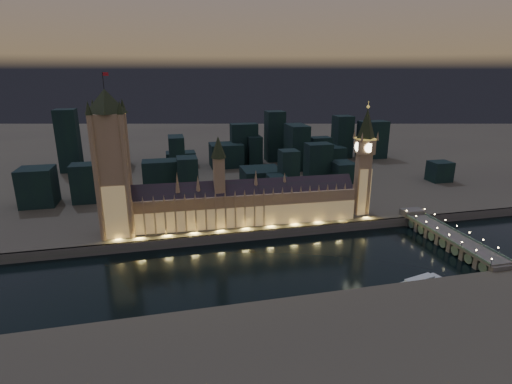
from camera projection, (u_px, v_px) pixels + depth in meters
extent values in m
plane|color=black|center=(266.00, 261.00, 300.54)|extent=(2000.00, 2000.00, 0.00)
cube|color=#3F3D33|center=(200.00, 141.00, 783.21)|extent=(2000.00, 960.00, 8.00)
cube|color=#435542|center=(254.00, 235.00, 337.51)|extent=(2000.00, 2.50, 8.00)
cube|color=#9B8258|center=(243.00, 208.00, 350.55)|extent=(200.56, 26.72, 28.00)
cube|color=tan|center=(245.00, 217.00, 342.48)|extent=(200.00, 0.50, 18.00)
cube|color=#22272A|center=(242.00, 189.00, 345.54)|extent=(200.43, 22.99, 16.26)
cube|color=#9B8258|center=(219.00, 176.00, 337.36)|extent=(9.00, 9.00, 32.00)
cone|color=#232E1A|center=(218.00, 147.00, 329.99)|extent=(13.00, 13.00, 18.00)
cube|color=#9B8258|center=(123.00, 222.00, 318.90)|extent=(1.20, 1.20, 28.00)
cone|color=#9B8258|center=(121.00, 201.00, 314.45)|extent=(2.00, 2.00, 6.00)
cube|color=#9B8258|center=(134.00, 221.00, 320.71)|extent=(1.20, 1.20, 28.00)
cone|color=#9B8258|center=(132.00, 201.00, 316.27)|extent=(2.00, 2.00, 6.00)
cube|color=#9B8258|center=(144.00, 220.00, 322.53)|extent=(1.20, 1.20, 28.00)
cone|color=#9B8258|center=(142.00, 200.00, 318.08)|extent=(2.00, 2.00, 6.00)
cube|color=#9B8258|center=(155.00, 219.00, 324.35)|extent=(1.20, 1.20, 28.00)
cone|color=#9B8258|center=(153.00, 199.00, 319.90)|extent=(2.00, 2.00, 6.00)
cube|color=#9B8258|center=(165.00, 218.00, 326.16)|extent=(1.20, 1.20, 28.00)
cone|color=#9B8258|center=(164.00, 198.00, 321.71)|extent=(2.00, 2.00, 6.00)
cube|color=#9B8258|center=(176.00, 217.00, 327.98)|extent=(1.20, 1.20, 28.00)
cone|color=#9B8258|center=(174.00, 198.00, 323.53)|extent=(2.00, 2.00, 6.00)
cube|color=#9B8258|center=(186.00, 217.00, 329.79)|extent=(1.20, 1.20, 28.00)
cone|color=#9B8258|center=(185.00, 197.00, 325.34)|extent=(2.00, 2.00, 6.00)
cube|color=#9B8258|center=(196.00, 216.00, 331.61)|extent=(1.20, 1.20, 28.00)
cone|color=#9B8258|center=(195.00, 196.00, 327.16)|extent=(2.00, 2.00, 6.00)
cube|color=#9B8258|center=(206.00, 215.00, 333.42)|extent=(1.20, 1.20, 28.00)
cone|color=#9B8258|center=(205.00, 195.00, 328.98)|extent=(2.00, 2.00, 6.00)
cube|color=#9B8258|center=(216.00, 214.00, 335.24)|extent=(1.20, 1.20, 28.00)
cone|color=#9B8258|center=(215.00, 195.00, 330.79)|extent=(2.00, 2.00, 6.00)
cube|color=#9B8258|center=(226.00, 213.00, 337.05)|extent=(1.20, 1.20, 28.00)
cone|color=#9B8258|center=(225.00, 194.00, 332.61)|extent=(2.00, 2.00, 6.00)
cube|color=#9B8258|center=(235.00, 213.00, 338.87)|extent=(1.20, 1.20, 28.00)
cone|color=#9B8258|center=(235.00, 193.00, 334.42)|extent=(2.00, 2.00, 6.00)
cube|color=#9B8258|center=(245.00, 212.00, 340.69)|extent=(1.20, 1.20, 28.00)
cone|color=#9B8258|center=(245.00, 193.00, 336.24)|extent=(2.00, 2.00, 6.00)
cube|color=#9B8258|center=(255.00, 211.00, 342.50)|extent=(1.20, 1.20, 28.00)
cone|color=#9B8258|center=(254.00, 192.00, 338.05)|extent=(2.00, 2.00, 6.00)
cube|color=#9B8258|center=(264.00, 210.00, 344.32)|extent=(1.20, 1.20, 28.00)
cone|color=#9B8258|center=(264.00, 191.00, 339.87)|extent=(2.00, 2.00, 6.00)
cube|color=#9B8258|center=(273.00, 210.00, 346.13)|extent=(1.20, 1.20, 28.00)
cone|color=#9B8258|center=(273.00, 191.00, 341.68)|extent=(2.00, 2.00, 6.00)
cube|color=#9B8258|center=(282.00, 209.00, 347.95)|extent=(1.20, 1.20, 28.00)
cone|color=#9B8258|center=(283.00, 190.00, 343.50)|extent=(2.00, 2.00, 6.00)
cube|color=#9B8258|center=(291.00, 208.00, 349.76)|extent=(1.20, 1.20, 28.00)
cone|color=#9B8258|center=(292.00, 189.00, 345.32)|extent=(2.00, 2.00, 6.00)
cube|color=#9B8258|center=(300.00, 207.00, 351.58)|extent=(1.20, 1.20, 28.00)
cone|color=#9B8258|center=(301.00, 189.00, 347.13)|extent=(2.00, 2.00, 6.00)
cube|color=#9B8258|center=(309.00, 207.00, 353.39)|extent=(1.20, 1.20, 28.00)
cone|color=#9B8258|center=(310.00, 188.00, 348.95)|extent=(2.00, 2.00, 6.00)
cube|color=#9B8258|center=(318.00, 206.00, 355.21)|extent=(1.20, 1.20, 28.00)
cone|color=#9B8258|center=(319.00, 188.00, 350.76)|extent=(2.00, 2.00, 6.00)
cube|color=#9B8258|center=(327.00, 205.00, 357.03)|extent=(1.20, 1.20, 28.00)
cone|color=#9B8258|center=(328.00, 187.00, 352.58)|extent=(2.00, 2.00, 6.00)
cube|color=#9B8258|center=(336.00, 205.00, 358.84)|extent=(1.20, 1.20, 28.00)
cone|color=#9B8258|center=(336.00, 186.00, 354.39)|extent=(2.00, 2.00, 6.00)
cube|color=#9B8258|center=(344.00, 204.00, 360.66)|extent=(1.20, 1.20, 28.00)
cone|color=#9B8258|center=(345.00, 186.00, 356.21)|extent=(2.00, 2.00, 6.00)
cube|color=#9B8258|center=(353.00, 203.00, 362.47)|extent=(1.20, 1.20, 28.00)
cone|color=#9B8258|center=(354.00, 185.00, 358.02)|extent=(2.00, 2.00, 6.00)
cone|color=#9B8258|center=(177.00, 182.00, 330.61)|extent=(4.40, 4.40, 18.00)
cone|color=#9B8258|center=(198.00, 183.00, 334.91)|extent=(4.40, 4.40, 14.00)
cone|color=#9B8258|center=(256.00, 179.00, 345.51)|extent=(4.40, 4.40, 16.00)
cone|color=#9B8258|center=(285.00, 179.00, 351.76)|extent=(4.40, 4.40, 12.00)
cube|color=#9B8258|center=(113.00, 176.00, 317.36)|extent=(22.57, 22.57, 98.76)
cube|color=tan|center=(116.00, 213.00, 315.00)|extent=(22.00, 0.50, 44.00)
cone|color=#232E1A|center=(105.00, 101.00, 300.17)|extent=(31.68, 31.68, 18.00)
cylinder|color=black|center=(103.00, 80.00, 295.75)|extent=(0.50, 0.50, 12.00)
cube|color=red|center=(106.00, 74.00, 294.90)|extent=(4.00, 0.15, 2.50)
cylinder|color=#9B8258|center=(97.00, 180.00, 304.73)|extent=(4.40, 4.40, 98.76)
cone|color=#232E1A|center=(88.00, 108.00, 288.71)|extent=(5.20, 5.20, 10.00)
cylinder|color=#9B8258|center=(101.00, 173.00, 325.20)|extent=(4.40, 4.40, 98.76)
cone|color=#232E1A|center=(93.00, 105.00, 309.18)|extent=(5.20, 5.20, 10.00)
cylinder|color=#9B8258|center=(127.00, 179.00, 309.52)|extent=(4.40, 4.40, 98.76)
cone|color=#232E1A|center=(120.00, 107.00, 293.51)|extent=(5.20, 5.20, 10.00)
cylinder|color=#9B8258|center=(129.00, 172.00, 329.99)|extent=(4.40, 4.40, 98.76)
cone|color=#232E1A|center=(122.00, 105.00, 313.98)|extent=(5.20, 5.20, 10.00)
cube|color=#9B8258|center=(362.00, 184.00, 370.93)|extent=(13.89, 13.89, 57.50)
cube|color=tan|center=(365.00, 193.00, 367.15)|extent=(12.00, 0.50, 44.00)
cube|color=#9B8258|center=(365.00, 146.00, 360.58)|extent=(15.00, 15.00, 12.84)
cube|color=#F2C64C|center=(366.00, 139.00, 358.51)|extent=(15.75, 15.75, 1.20)
cone|color=#232E1A|center=(367.00, 123.00, 354.50)|extent=(18.00, 18.00, 26.00)
sphere|color=#F2C64C|center=(368.00, 107.00, 350.23)|extent=(2.80, 2.80, 2.80)
cylinder|color=#F2C64C|center=(368.00, 104.00, 349.50)|extent=(0.40, 0.40, 5.00)
cylinder|color=#FFF2BF|center=(369.00, 148.00, 353.36)|extent=(8.40, 0.50, 8.40)
cylinder|color=#FFF2BF|center=(361.00, 145.00, 367.79)|extent=(8.40, 0.50, 8.40)
cylinder|color=#FFF2BF|center=(357.00, 147.00, 358.89)|extent=(0.50, 8.40, 8.40)
cylinder|color=#FFF2BF|center=(373.00, 146.00, 362.26)|extent=(0.50, 8.40, 8.40)
cone|color=#9B8258|center=(362.00, 136.00, 348.89)|extent=(2.60, 2.60, 8.00)
cone|color=#9B8258|center=(354.00, 134.00, 362.85)|extent=(2.60, 2.60, 8.00)
cone|color=#9B8258|center=(378.00, 136.00, 352.16)|extent=(2.60, 2.60, 8.00)
cone|color=#9B8258|center=(369.00, 133.00, 366.12)|extent=(2.60, 2.60, 8.00)
cube|color=#435542|center=(452.00, 237.00, 321.68)|extent=(19.46, 100.00, 1.60)
cube|color=#43594C|center=(442.00, 236.00, 319.23)|extent=(0.80, 100.00, 1.60)
cube|color=#43594C|center=(462.00, 234.00, 323.30)|extent=(0.80, 100.00, 1.60)
cube|color=#435542|center=(412.00, 214.00, 373.07)|extent=(19.46, 12.00, 9.50)
cube|color=#435542|center=(501.00, 271.00, 276.67)|extent=(17.52, 4.00, 9.50)
cylinder|color=black|center=(491.00, 262.00, 272.18)|extent=(0.30, 0.30, 4.40)
sphere|color=#FFD88C|center=(492.00, 259.00, 271.50)|extent=(1.00, 1.00, 1.00)
cube|color=#435542|center=(485.00, 262.00, 289.96)|extent=(17.52, 4.00, 9.50)
cylinder|color=black|center=(476.00, 253.00, 285.47)|extent=(0.30, 0.30, 4.40)
sphere|color=#FFD88C|center=(476.00, 250.00, 284.79)|extent=(1.00, 1.00, 1.00)
cylinder|color=black|center=(498.00, 250.00, 289.53)|extent=(0.30, 0.30, 4.40)
sphere|color=#FFD88C|center=(498.00, 248.00, 288.86)|extent=(1.00, 1.00, 1.00)
cube|color=#435542|center=(471.00, 254.00, 303.25)|extent=(17.52, 4.00, 9.50)
cylinder|color=black|center=(462.00, 245.00, 298.76)|extent=(0.30, 0.30, 4.40)
sphere|color=#FFD88C|center=(462.00, 242.00, 298.08)|extent=(1.00, 1.00, 1.00)
cylinder|color=black|center=(483.00, 243.00, 302.83)|extent=(0.30, 0.30, 4.40)
sphere|color=#FFD88C|center=(483.00, 240.00, 302.15)|extent=(1.00, 1.00, 1.00)
cube|color=#435542|center=(457.00, 246.00, 316.55)|extent=(17.52, 4.00, 9.50)
cylinder|color=black|center=(449.00, 237.00, 312.05)|extent=(0.30, 0.30, 4.40)
sphere|color=#FFD88C|center=(449.00, 235.00, 311.38)|extent=(1.00, 1.00, 1.00)
cylinder|color=black|center=(469.00, 235.00, 316.12)|extent=(0.30, 0.30, 4.40)
sphere|color=#FFD88C|center=(470.00, 233.00, 315.44)|extent=(1.00, 1.00, 1.00)
cube|color=#435542|center=(445.00, 239.00, 329.84)|extent=(17.52, 4.00, 9.50)
cylinder|color=black|center=(437.00, 231.00, 325.35)|extent=(0.30, 0.30, 4.40)
sphere|color=#FFD88C|center=(437.00, 228.00, 324.67)|extent=(1.00, 1.00, 1.00)
cylinder|color=black|center=(457.00, 229.00, 329.41)|extent=(0.30, 0.30, 4.40)
sphere|color=#FFD88C|center=(457.00, 226.00, 328.74)|extent=(1.00, 1.00, 1.00)
cube|color=#435542|center=(434.00, 232.00, 343.13)|extent=(17.52, 4.00, 9.50)
cylinder|color=black|center=(426.00, 224.00, 338.64)|extent=(0.30, 0.30, 4.40)
sphere|color=#FFD88C|center=(426.00, 222.00, 337.96)|extent=(1.00, 1.00, 1.00)
cylinder|color=black|center=(445.00, 222.00, 342.71)|extent=(0.30, 0.30, 4.40)
sphere|color=#FFD88C|center=(445.00, 220.00, 342.03)|extent=(1.00, 1.00, 1.00)
cube|color=#435542|center=(424.00, 226.00, 356.42)|extent=(17.52, 4.00, 9.50)
cylinder|color=black|center=(416.00, 218.00, 351.93)|extent=(0.30, 0.30, 4.40)
sphere|color=#FFD88C|center=(416.00, 216.00, 351.25)|extent=(1.00, 1.00, 1.00)
cylinder|color=black|center=(434.00, 217.00, 356.00)|extent=(0.30, 0.30, 4.40)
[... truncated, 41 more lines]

